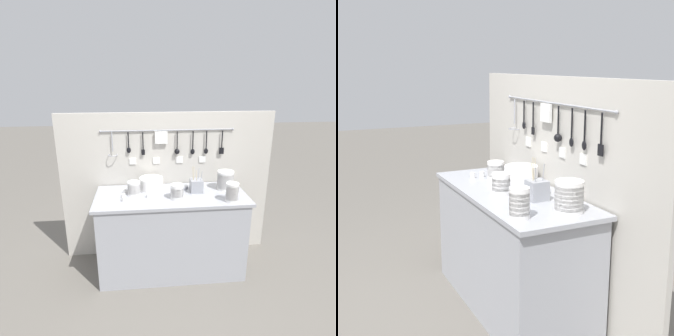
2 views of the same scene
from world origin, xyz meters
The scene contains 14 objects.
ground_plane centered at (0.00, 0.00, 0.00)m, with size 20.00×20.00×0.00m, color #666059.
counter centered at (0.00, 0.00, 0.43)m, with size 1.50×0.62×0.85m.
back_wall centered at (0.00, 0.35, 0.82)m, with size 2.30×0.11×1.63m.
bowl_stack_back_corner centered at (-0.37, 0.04, 0.92)m, with size 0.13×0.13×0.13m.
bowl_stack_short_front centered at (0.04, -0.10, 0.92)m, with size 0.12×0.12×0.14m.
bowl_stack_tall_left centered at (0.57, 0.10, 0.95)m, with size 0.17×0.17×0.19m.
bowl_stack_wide_centre centered at (0.55, -0.21, 0.94)m, with size 0.12×0.12×0.18m.
plate_stack centered at (-0.19, 0.17, 0.91)m, with size 0.25×0.25×0.12m.
steel_mixing_bowl centered at (0.14, 0.16, 0.87)m, with size 0.11×0.11×0.03m.
cutlery_caddy centered at (0.26, 0.05, 0.92)m, with size 0.12×0.12×0.27m.
cup_back_right centered at (-0.47, -0.03, 0.87)m, with size 0.04×0.04×0.04m.
cup_by_caddy centered at (-0.46, -0.11, 0.87)m, with size 0.04×0.04×0.04m.
cup_mid_row centered at (-0.46, 0.08, 0.87)m, with size 0.04×0.04×0.04m.
cup_centre centered at (-0.23, -0.05, 0.87)m, with size 0.04×0.04×0.04m.
Camera 2 is at (2.80, -1.34, 1.71)m, focal length 50.00 mm.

